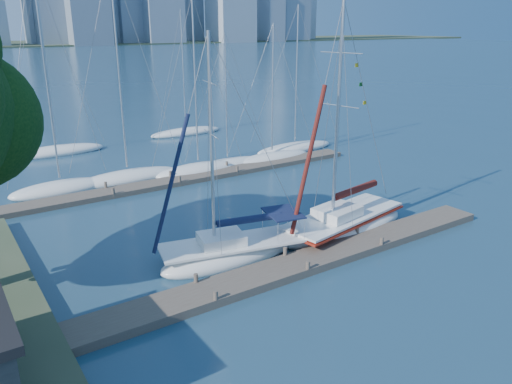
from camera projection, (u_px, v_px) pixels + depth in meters
ground at (296, 269)px, 24.48m from camera, size 700.00×700.00×0.00m
near_dock at (296, 265)px, 24.41m from camera, size 26.00×2.00×0.40m
far_dock at (187, 179)px, 38.08m from camera, size 30.00×1.80×0.36m
sailboat_navy at (232, 242)px, 25.27m from camera, size 8.24×4.22×11.71m
sailboat_maroon at (343, 215)px, 28.66m from camera, size 9.23×4.41×13.20m
bg_boat_0 at (61, 188)px, 35.59m from camera, size 7.31×3.43×16.31m
bg_boat_1 at (128, 177)px, 38.15m from camera, size 8.65×4.77×16.23m
bg_boat_2 at (199, 170)px, 40.20m from camera, size 7.71×3.58×13.79m
bg_boat_3 at (228, 164)px, 41.94m from camera, size 7.56×3.40×11.15m
bg_boat_4 at (272, 158)px, 43.81m from camera, size 7.98×4.82×11.84m
bg_boat_5 at (295, 148)px, 47.37m from camera, size 8.66×5.63×13.40m
bg_boat_6 at (57, 151)px, 45.97m from camera, size 8.83×5.46×15.26m
bg_boat_7 at (186, 132)px, 54.36m from camera, size 8.43×4.93×13.18m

